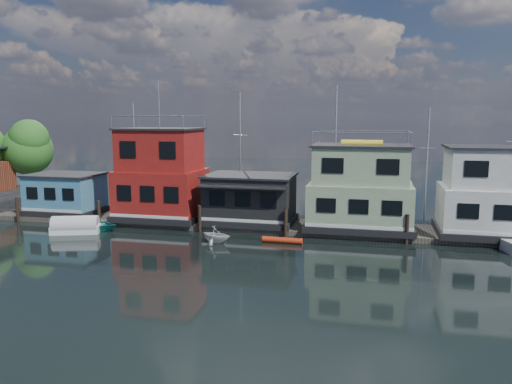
% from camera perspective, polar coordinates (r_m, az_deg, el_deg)
% --- Properties ---
extents(ground, '(160.00, 160.00, 0.00)m').
position_cam_1_polar(ground, '(30.93, -5.22, -8.79)').
color(ground, black).
rests_on(ground, ground).
extents(dock, '(48.00, 5.00, 0.40)m').
position_cam_1_polar(dock, '(42.04, 0.01, -3.78)').
color(dock, '#595147').
rests_on(dock, ground).
extents(houseboat_blue, '(6.40, 4.90, 3.66)m').
position_cam_1_polar(houseboat_blue, '(49.02, -20.92, -0.18)').
color(houseboat_blue, black).
rests_on(houseboat_blue, dock).
extents(houseboat_red, '(7.40, 5.90, 11.86)m').
position_cam_1_polar(houseboat_red, '(44.12, -10.79, 1.80)').
color(houseboat_red, black).
rests_on(houseboat_red, dock).
extents(houseboat_dark, '(7.40, 6.10, 4.06)m').
position_cam_1_polar(houseboat_dark, '(41.72, -0.66, -0.77)').
color(houseboat_dark, black).
rests_on(houseboat_dark, dock).
extents(houseboat_green, '(8.40, 5.90, 7.03)m').
position_cam_1_polar(houseboat_green, '(40.35, 11.83, 0.35)').
color(houseboat_green, black).
rests_on(houseboat_green, dock).
extents(houseboat_white, '(8.40, 5.90, 6.66)m').
position_cam_1_polar(houseboat_white, '(41.32, 25.83, -0.17)').
color(houseboat_white, black).
rests_on(houseboat_white, dock).
extents(pilings, '(42.28, 0.28, 2.20)m').
position_cam_1_polar(pilings, '(39.28, -1.41, -3.32)').
color(pilings, '#2D2116').
rests_on(pilings, ground).
extents(background_masts, '(36.40, 0.16, 12.00)m').
position_cam_1_polar(background_masts, '(46.33, 7.50, 4.00)').
color(background_masts, silver).
rests_on(background_masts, ground).
extents(tarp_runabout, '(3.98, 2.59, 1.51)m').
position_cam_1_polar(tarp_runabout, '(42.33, -19.93, -3.72)').
color(tarp_runabout, white).
rests_on(tarp_runabout, ground).
extents(dinghy_teal, '(4.43, 3.22, 0.90)m').
position_cam_1_polar(dinghy_teal, '(42.95, -18.26, -3.61)').
color(dinghy_teal, teal).
rests_on(dinghy_teal, ground).
extents(dinghy_white, '(2.83, 2.59, 1.26)m').
position_cam_1_polar(dinghy_white, '(36.99, -4.63, -4.85)').
color(dinghy_white, silver).
rests_on(dinghy_white, ground).
extents(red_kayak, '(3.01, 0.55, 0.44)m').
position_cam_1_polar(red_kayak, '(36.90, 3.02, -5.53)').
color(red_kayak, red).
rests_on(red_kayak, ground).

